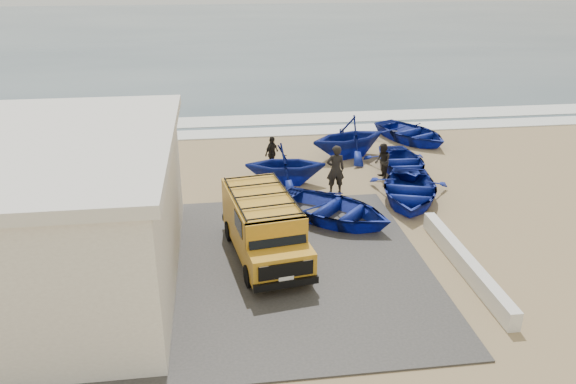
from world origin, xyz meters
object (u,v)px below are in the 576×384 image
fisherman_front (335,170)px  boat_near_left (333,209)px  boat_far_right (411,133)px  fisherman_middle (383,161)px  van (264,225)px  boat_mid_right (401,162)px  building (23,215)px  boat_mid_left (285,164)px  parapet (465,263)px  boat_far_left (348,137)px  boat_near_right (409,190)px  fisherman_back (272,153)px

fisherman_front → boat_near_left: bearing=75.6°
boat_far_right → fisherman_middle: 5.67m
van → boat_mid_right: van is taller
building → boat_mid_left: (8.09, 6.64, -1.30)m
building → boat_far_right: building is taller
parapet → boat_far_right: size_ratio=1.38×
boat_far_right → fisherman_front: bearing=-156.0°
boat_mid_right → boat_far_right: size_ratio=0.91×
building → boat_mid_right: building is taller
van → boat_mid_left: bearing=67.6°
boat_mid_right → boat_far_left: (-1.88, 2.17, 0.57)m
boat_far_right → boat_mid_right: bearing=-139.8°
parapet → boat_mid_right: 8.51m
fisherman_front → boat_near_right: bearing=156.4°
building → boat_mid_left: building is taller
parapet → fisherman_back: bearing=116.9°
parapet → fisherman_middle: size_ratio=3.93×
fisherman_back → boat_mid_left: bearing=-126.0°
fisherman_middle → fisherman_back: bearing=-112.1°
parapet → boat_mid_right: bearing=84.5°
boat_near_right → boat_far_right: size_ratio=1.00×
boat_mid_right → fisherman_middle: 1.38m
boat_near_left → boat_far_right: size_ratio=1.03×
boat_mid_left → fisherman_front: fisherman_front is taller
building → boat_far_left: 15.00m
boat_far_right → fisherman_back: 8.07m
parapet → van: 6.15m
van → fisherman_back: bearing=73.4°
building → fisherman_front: (9.91, 5.42, -1.17)m
parapet → fisherman_back: size_ratio=3.98×
fisherman_front → boat_far_left: bearing=-110.2°
boat_mid_left → boat_far_right: 8.60m
building → fisherman_front: 11.36m
boat_far_left → fisherman_front: size_ratio=1.87×
boat_mid_left → boat_far_right: size_ratio=0.75×
boat_mid_right → fisherman_front: (-3.40, -2.06, 0.58)m
building → boat_far_left: bearing=40.1°
parapet → boat_far_right: boat_far_right is taller
van → boat_far_right: size_ratio=1.13×
boat_near_left → fisherman_back: (-1.57, 5.50, 0.29)m
building → boat_far_left: building is taller
van → fisherman_middle: bearing=38.3°
parapet → fisherman_middle: fisherman_middle is taller
boat_near_right → boat_mid_left: 5.08m
van → boat_mid_left: 6.07m
parapet → fisherman_front: 6.95m
boat_near_left → van: bearing=171.9°
boat_near_right → fisherman_middle: fisherman_middle is taller
parapet → fisherman_middle: 7.73m
boat_near_right → fisherman_front: (-2.65, 1.14, 0.54)m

